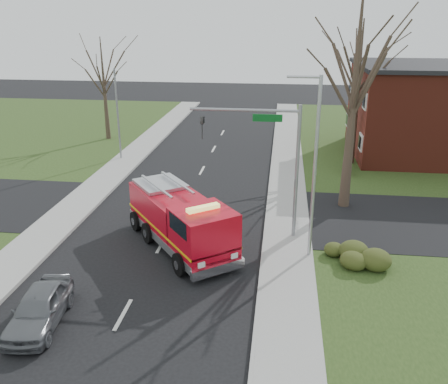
# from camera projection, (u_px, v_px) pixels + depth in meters

# --- Properties ---
(ground) EXTENTS (120.00, 120.00, 0.00)m
(ground) POSITION_uv_depth(u_px,v_px,m) (162.00, 244.00, 23.58)
(ground) COLOR black
(ground) RESTS_ON ground
(sidewalk_right) EXTENTS (2.40, 80.00, 0.15)m
(sidewalk_right) POSITION_uv_depth(u_px,v_px,m) (287.00, 250.00, 22.83)
(sidewalk_right) COLOR gray
(sidewalk_right) RESTS_ON ground
(sidewalk_left) EXTENTS (2.40, 80.00, 0.15)m
(sidewalk_left) POSITION_uv_depth(u_px,v_px,m) (44.00, 236.00, 24.27)
(sidewalk_left) COLOR gray
(sidewalk_left) RESTS_ON ground
(health_center_sign) EXTENTS (0.12, 2.00, 1.40)m
(health_center_sign) POSITION_uv_depth(u_px,v_px,m) (348.00, 162.00, 33.68)
(health_center_sign) COLOR #491111
(health_center_sign) RESTS_ON ground
(hedge_corner) EXTENTS (2.80, 2.00, 0.90)m
(hedge_corner) POSITION_uv_depth(u_px,v_px,m) (350.00, 253.00, 21.40)
(hedge_corner) COLOR #2D3513
(hedge_corner) RESTS_ON lawn_right
(bare_tree_near) EXTENTS (6.00, 6.00, 12.00)m
(bare_tree_near) POSITION_uv_depth(u_px,v_px,m) (355.00, 80.00, 25.47)
(bare_tree_near) COLOR #33281E
(bare_tree_near) RESTS_ON ground
(bare_tree_far) EXTENTS (5.25, 5.25, 10.50)m
(bare_tree_far) POSITION_uv_depth(u_px,v_px,m) (359.00, 78.00, 33.98)
(bare_tree_far) COLOR #33281E
(bare_tree_far) RESTS_ON ground
(bare_tree_left) EXTENTS (4.50, 4.50, 9.00)m
(bare_tree_left) POSITION_uv_depth(u_px,v_px,m) (103.00, 78.00, 41.38)
(bare_tree_left) COLOR #33281E
(bare_tree_left) RESTS_ON ground
(traffic_signal_mast) EXTENTS (5.29, 0.18, 6.80)m
(traffic_signal_mast) POSITION_uv_depth(u_px,v_px,m) (271.00, 148.00, 22.72)
(traffic_signal_mast) COLOR gray
(traffic_signal_mast) RESTS_ON ground
(streetlight_pole) EXTENTS (1.48, 0.16, 8.40)m
(streetlight_pole) POSITION_uv_depth(u_px,v_px,m) (314.00, 165.00, 20.70)
(streetlight_pole) COLOR #B7BABF
(streetlight_pole) RESTS_ON ground
(utility_pole_far) EXTENTS (0.14, 0.14, 7.00)m
(utility_pole_far) POSITION_uv_depth(u_px,v_px,m) (118.00, 116.00, 36.16)
(utility_pole_far) COLOR gray
(utility_pole_far) RESTS_ON ground
(fire_engine) EXTENTS (6.44, 7.36, 2.96)m
(fire_engine) POSITION_uv_depth(u_px,v_px,m) (181.00, 222.00, 22.82)
(fire_engine) COLOR #BB0819
(fire_engine) RESTS_ON ground
(parked_car_maroon) EXTENTS (2.01, 4.11, 1.35)m
(parked_car_maroon) POSITION_uv_depth(u_px,v_px,m) (39.00, 308.00, 17.24)
(parked_car_maroon) COLOR slate
(parked_car_maroon) RESTS_ON ground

